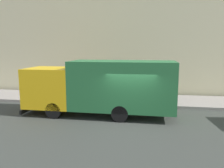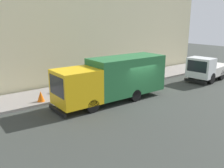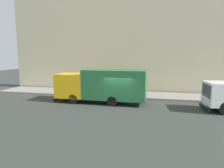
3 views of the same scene
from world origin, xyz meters
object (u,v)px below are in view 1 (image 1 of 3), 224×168
at_px(large_utility_truck, 101,86).
at_px(traffic_cone_orange, 48,94).
at_px(pedestrian_walking, 96,85).
at_px(street_sign_post, 131,82).

height_order(large_utility_truck, traffic_cone_orange, large_utility_truck).
height_order(large_utility_truck, pedestrian_walking, large_utility_truck).
relative_size(large_utility_truck, pedestrian_walking, 4.70).
relative_size(large_utility_truck, traffic_cone_orange, 11.48).
bearing_deg(traffic_cone_orange, pedestrian_walking, -70.78).
distance_m(large_utility_truck, pedestrian_walking, 3.87).
bearing_deg(pedestrian_walking, large_utility_truck, 166.02).
distance_m(pedestrian_walking, traffic_cone_orange, 3.43).
bearing_deg(street_sign_post, large_utility_truck, 149.71).
bearing_deg(pedestrian_walking, street_sign_post, -145.93).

